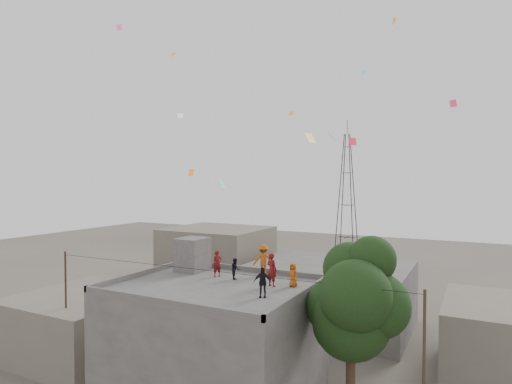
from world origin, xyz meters
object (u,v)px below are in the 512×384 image
stair_head_box (192,254)px  person_red_adult (272,270)px  person_dark_adult (262,282)px  transmission_tower (347,198)px  tree (355,301)px

stair_head_box → person_red_adult: bearing=-11.9°
person_dark_adult → stair_head_box: bearing=131.1°
person_red_adult → person_dark_adult: size_ratio=1.22×
transmission_tower → person_dark_adult: size_ratio=13.97×
stair_head_box → tree: tree is taller
person_red_adult → transmission_tower: bearing=-62.3°
stair_head_box → person_dark_adult: 7.29m
stair_head_box → transmission_tower: size_ratio=0.10×
person_dark_adult → transmission_tower: bearing=78.5°
stair_head_box → person_red_adult: size_ratio=1.15×
tree → person_red_adult: (-4.59, 0.74, 0.87)m
transmission_tower → person_dark_adult: (7.28, -40.74, -2.25)m
tree → person_red_adult: tree is taller
stair_head_box → tree: (10.57, -2.00, -1.00)m
tree → transmission_tower: (-11.37, 39.40, 2.97)m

